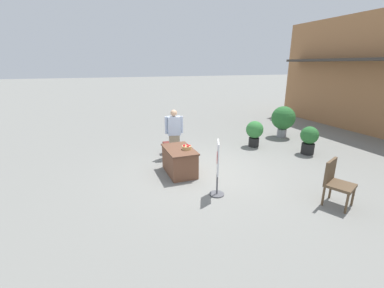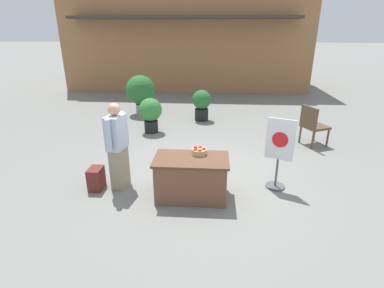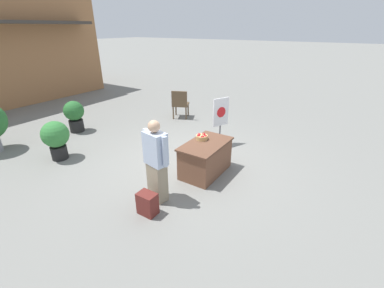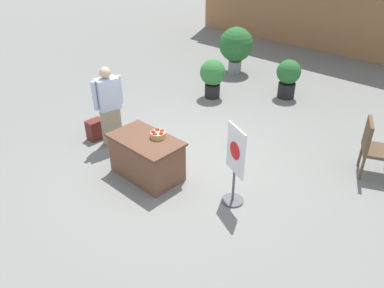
% 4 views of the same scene
% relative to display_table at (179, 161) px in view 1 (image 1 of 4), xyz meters
% --- Properties ---
extents(ground_plane, '(120.00, 120.00, 0.00)m').
position_rel_display_table_xyz_m(ground_plane, '(0.21, 0.70, -0.38)').
color(ground_plane, slate).
extents(display_table, '(1.29, 0.76, 0.75)m').
position_rel_display_table_xyz_m(display_table, '(0.00, 0.00, 0.00)').
color(display_table, brown).
rests_on(display_table, ground_plane).
extents(apple_basket, '(0.26, 0.26, 0.13)m').
position_rel_display_table_xyz_m(apple_basket, '(0.12, 0.18, 0.43)').
color(apple_basket, tan).
rests_on(apple_basket, display_table).
extents(person_visitor, '(0.33, 0.60, 1.63)m').
position_rel_display_table_xyz_m(person_visitor, '(-1.36, 0.26, 0.45)').
color(person_visitor, gray).
rests_on(person_visitor, ground_plane).
extents(backpack, '(0.24, 0.34, 0.42)m').
position_rel_display_table_xyz_m(backpack, '(-1.79, 0.14, -0.17)').
color(backpack, maroon).
rests_on(backpack, ground_plane).
extents(poster_board, '(0.48, 0.36, 1.35)m').
position_rel_display_table_xyz_m(poster_board, '(1.57, 0.45, 0.34)').
color(poster_board, '#4C4C51').
rests_on(poster_board, ground_plane).
extents(patio_chair, '(0.73, 0.73, 1.03)m').
position_rel_display_table_xyz_m(patio_chair, '(2.86, 2.73, 0.20)').
color(patio_chair, brown).
rests_on(patio_chair, ground_plane).
extents(potted_plant_near_right, '(0.99, 0.99, 1.35)m').
position_rel_display_table_xyz_m(potted_plant_near_right, '(-2.14, 5.35, 0.44)').
color(potted_plant_near_right, gray).
rests_on(potted_plant_near_right, ground_plane).
extents(potted_plant_far_right, '(0.61, 0.61, 0.99)m').
position_rel_display_table_xyz_m(potted_plant_far_right, '(-0.02, 4.76, 0.19)').
color(potted_plant_far_right, black).
rests_on(potted_plant_far_right, ground_plane).
extents(potted_plant_near_left, '(0.65, 0.65, 1.00)m').
position_rel_display_table_xyz_m(potted_plant_near_left, '(-1.42, 3.46, 0.21)').
color(potted_plant_near_left, black).
rests_on(potted_plant_near_left, ground_plane).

